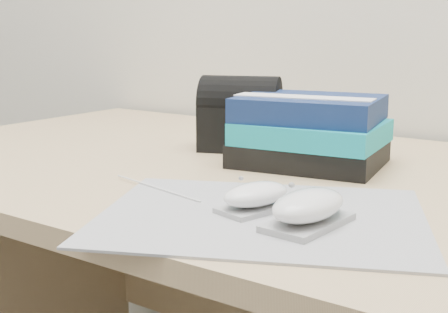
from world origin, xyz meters
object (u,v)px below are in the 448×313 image
Objects in this scene: mouse_front at (308,208)px; book_stack at (310,131)px; mouse_rear at (256,197)px; desk at (321,300)px; pouch at (240,114)px.

book_stack is at bearing 117.00° from mouse_front.
mouse_rear is 0.41× the size of book_stack.
pouch is (-0.19, 0.04, 0.30)m from desk.
pouch is at bearing 165.91° from book_stack.
pouch is at bearing 168.11° from desk.
desk is at bearing 98.49° from mouse_rear.
pouch reaches higher than book_stack.
desk is 6.19× the size of book_stack.
mouse_front reaches higher than mouse_rear.
book_stack is (-0.15, 0.30, 0.03)m from mouse_front.
mouse_front reaches higher than desk.
mouse_front is at bearing -67.71° from desk.
book_stack reaches higher than mouse_rear.
pouch is at bearing 126.20° from mouse_rear.
desk is 0.29m from book_stack.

